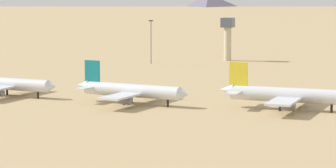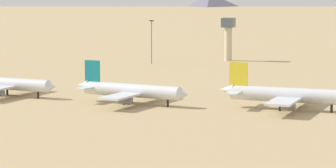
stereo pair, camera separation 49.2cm
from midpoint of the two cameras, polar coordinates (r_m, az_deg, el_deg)
The scene contains 6 objects.
ground at distance 260.74m, azimuth -1.93°, elevation -1.17°, with size 4000.00×4000.00×0.00m, color tan.
parked_jet_teal_2 at distance 276.71m, azimuth -10.50°, elevation 0.01°, with size 36.04×30.42×11.90m.
parked_jet_teal_3 at distance 255.93m, azimuth -2.47°, elevation -0.43°, with size 36.99×31.41×12.22m.
parked_jet_yellow_4 at distance 247.17m, azimuth 7.58°, elevation -0.70°, with size 38.92×32.62×12.88m.
control_tower at distance 382.92m, azimuth 3.84°, elevation 3.19°, with size 5.20×5.20×18.60m.
light_pole_east at distance 369.48m, azimuth -1.14°, elevation 2.92°, with size 1.80×0.50×18.29m.
Camera 1 is at (93.47, -240.42, 37.97)m, focal length 94.36 mm.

